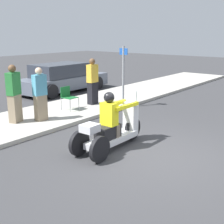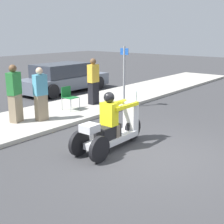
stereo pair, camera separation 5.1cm
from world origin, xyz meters
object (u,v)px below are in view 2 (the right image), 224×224
object	(u,v)px
parked_car_lot_far	(63,78)
street_sign	(124,73)
spectator_with_child	(41,95)
motorcycle_trike	(112,129)
spectator_near_curb	(93,82)
spectator_mid_group	(15,95)
folding_chair_set_back	(69,96)

from	to	relation	value
parked_car_lot_far	street_sign	distance (m)	4.35
spectator_with_child	parked_car_lot_far	world-z (taller)	spectator_with_child
motorcycle_trike	parked_car_lot_far	distance (m)	7.99
motorcycle_trike	parked_car_lot_far	xyz separation A→B (m)	(4.49, 6.60, 0.13)
parked_car_lot_far	street_sign	bearing A→B (deg)	-100.60
spectator_with_child	street_sign	xyz separation A→B (m)	(3.40, -0.70, 0.40)
spectator_near_curb	parked_car_lot_far	xyz separation A→B (m)	(1.46, 3.27, -0.31)
motorcycle_trike	street_sign	size ratio (longest dim) A/B	1.06
spectator_near_curb	motorcycle_trike	bearing A→B (deg)	-132.21
motorcycle_trike	spectator_with_child	bearing A→B (deg)	84.38
spectator_mid_group	spectator_near_curb	bearing A→B (deg)	-3.45
spectator_near_curb	parked_car_lot_far	size ratio (longest dim) A/B	0.37
spectator_mid_group	spectator_with_child	distance (m)	0.77
motorcycle_trike	parked_car_lot_far	bearing A→B (deg)	55.79
motorcycle_trike	folding_chair_set_back	bearing A→B (deg)	62.19
motorcycle_trike	spectator_mid_group	size ratio (longest dim) A/B	1.32
folding_chair_set_back	spectator_mid_group	bearing A→B (deg)	177.25
spectator_mid_group	spectator_near_curb	size ratio (longest dim) A/B	1.01
spectator_with_child	folding_chair_set_back	xyz separation A→B (m)	(1.51, 0.36, -0.30)
street_sign	spectator_near_curb	bearing A→B (deg)	125.18
spectator_mid_group	folding_chair_set_back	world-z (taller)	spectator_mid_group
spectator_near_curb	spectator_with_child	distance (m)	2.74
spectator_near_curb	spectator_with_child	xyz separation A→B (m)	(-2.72, -0.26, -0.04)
spectator_near_curb	spectator_with_child	bearing A→B (deg)	-174.57
motorcycle_trike	spectator_near_curb	distance (m)	4.53
motorcycle_trike	spectator_with_child	world-z (taller)	spectator_with_child
spectator_near_curb	folding_chair_set_back	xyz separation A→B (m)	(-1.21, 0.10, -0.34)
street_sign	motorcycle_trike	bearing A→B (deg)	-147.23
spectator_mid_group	spectator_near_curb	xyz separation A→B (m)	(3.34, -0.20, -0.01)
motorcycle_trike	spectator_with_child	xyz separation A→B (m)	(0.30, 3.08, 0.40)
spectator_with_child	folding_chair_set_back	world-z (taller)	spectator_with_child
spectator_near_curb	street_sign	size ratio (longest dim) A/B	0.79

